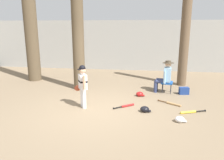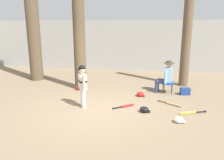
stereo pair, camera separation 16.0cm
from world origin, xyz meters
name	(u,v)px [view 2 (the right image)]	position (x,y,z in m)	size (l,w,h in m)	color
ground_plane	(95,110)	(0.00, 0.00, 0.00)	(60.00, 60.00, 0.00)	#7F6B51
concrete_back_wall	(122,45)	(0.00, 6.42, 1.37)	(18.00, 0.36, 2.73)	#9E9E99
tree_near_player	(79,36)	(-1.13, 2.18, 2.04)	(0.60, 0.60, 4.65)	brown
tree_behind_spectator	(187,37)	(2.95, 3.33, 2.00)	(0.50, 0.50, 4.48)	brown
young_ballplayer	(82,83)	(-0.45, 0.20, 0.74)	(0.50, 0.53, 1.31)	white
folding_stool	(168,83)	(2.23, 2.12, 0.36)	(0.46, 0.46, 0.41)	#194C9E
seated_spectator	(166,76)	(2.14, 2.13, 0.64)	(0.68, 0.54, 1.20)	navy
handbag_beside_stool	(185,91)	(2.84, 1.99, 0.13)	(0.34, 0.18, 0.26)	navy
tree_far_left	(32,17)	(-3.58, 3.28, 2.79)	(0.74, 0.74, 6.28)	brown
bat_red_barrel	(126,106)	(0.86, 0.40, 0.03)	(0.62, 0.49, 0.07)	red
bat_wood_tan	(172,104)	(2.28, 0.81, 0.03)	(0.69, 0.50, 0.07)	tan
bat_yellow_trainer	(190,113)	(2.71, 0.16, 0.03)	(0.77, 0.35, 0.07)	yellow
batting_helmet_black	(144,110)	(1.43, 0.08, 0.08)	(0.31, 0.24, 0.18)	black
batting_helmet_white	(179,120)	(2.32, -0.49, 0.07)	(0.29, 0.22, 0.17)	silver
batting_helmet_red	(140,94)	(1.25, 1.53, 0.07)	(0.30, 0.23, 0.17)	#A81919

